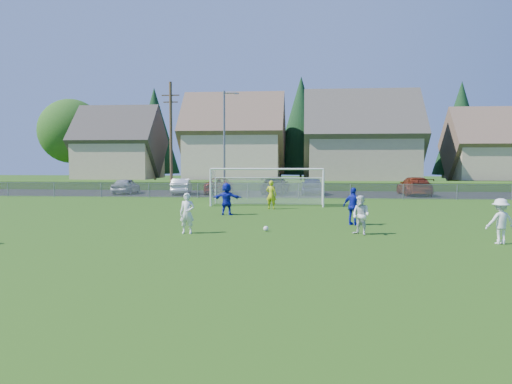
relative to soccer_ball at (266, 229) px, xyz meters
The scene contains 22 objects.
ground 3.98m from the soccer_ball, 101.80° to the right, with size 160.00×160.00×0.00m, color #193D0C.
asphalt_lot 23.62m from the soccer_ball, 91.98° to the left, with size 60.00×60.00×0.00m, color black.
grass_embankment 31.12m from the soccer_ball, 91.50° to the left, with size 70.00×6.00×0.80m, color #1E420F.
soccer_ball is the anchor object (origin of this frame).
player_white_a 3.39m from the soccer_ball, 163.00° to the right, with size 0.61×0.40×1.67m, color white.
player_white_b 4.00m from the soccer_ball, ahead, with size 0.77×0.60×1.59m, color white.
player_white_c 8.97m from the soccer_ball, 15.84° to the right, with size 1.06×0.61×1.64m, color white.
player_blue_a 4.62m from the soccer_ball, 31.45° to the left, with size 1.02×0.43×1.74m, color #121DAF.
player_blue_b 6.69m from the soccer_ball, 113.24° to the left, with size 1.64×0.52×1.77m, color #121DAF.
goalkeeper 9.70m from the soccer_ball, 92.38° to the left, with size 0.64×0.42×1.77m, color #B8C517.
car_a 26.60m from the soccer_ball, 122.54° to the left, with size 1.64×4.08×1.39m, color #999CA0.
car_b 24.19m from the soccer_ball, 112.36° to the left, with size 1.47×4.21×1.39m, color white.
car_c 23.73m from the soccer_ball, 104.44° to the left, with size 2.40×5.20×1.45m, color #5F0E0A.
car_d 23.52m from the soccer_ball, 92.19° to the left, with size 2.14×5.26×1.53m, color black.
car_e 23.10m from the soccer_ball, 84.22° to the left, with size 1.86×4.62×1.57m, color #141647.
car_g 25.38m from the soccer_ball, 64.20° to the left, with size 2.20×5.40×1.57m, color #671E0B.
soccer_goal 12.27m from the soccer_ball, 93.83° to the left, with size 7.42×1.90×2.50m.
chainlink_fence 18.13m from the soccer_ball, 92.58° to the left, with size 52.06×0.06×1.20m.
streetlight 23.21m from the soccer_ball, 103.39° to the left, with size 1.38×0.18×9.00m.
utility_pole 25.80m from the soccer_ball, 114.06° to the left, with size 1.60×0.26×10.00m.
houses_row 39.25m from the soccer_ball, 88.28° to the left, with size 53.90×11.45×13.27m.
tree_row 45.35m from the soccer_ball, 89.71° to the left, with size 65.98×12.36×13.80m.
Camera 1 is at (2.40, -17.02, 3.00)m, focal length 35.00 mm.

